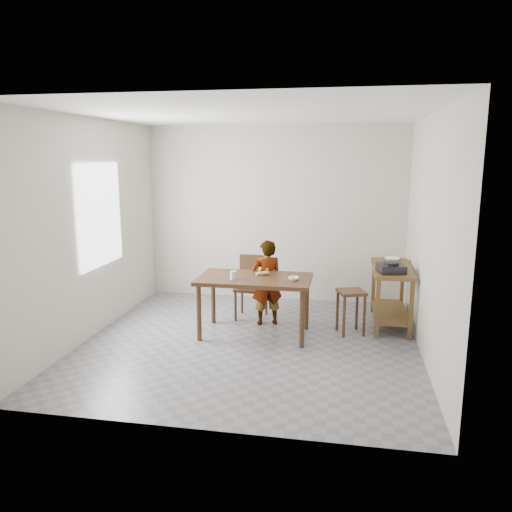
% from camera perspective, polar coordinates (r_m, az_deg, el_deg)
% --- Properties ---
extents(floor, '(4.00, 4.00, 0.04)m').
position_cam_1_polar(floor, '(6.17, -0.68, -10.06)').
color(floor, slate).
rests_on(floor, ground).
extents(ceiling, '(4.00, 4.00, 0.04)m').
position_cam_1_polar(ceiling, '(5.76, -0.75, 16.21)').
color(ceiling, white).
rests_on(ceiling, wall_back).
extents(wall_back, '(4.00, 0.04, 2.70)m').
position_cam_1_polar(wall_back, '(7.78, 2.16, 4.85)').
color(wall_back, beige).
rests_on(wall_back, ground).
extents(wall_front, '(4.00, 0.04, 2.70)m').
position_cam_1_polar(wall_front, '(3.88, -6.47, -1.88)').
color(wall_front, beige).
rests_on(wall_front, ground).
extents(wall_left, '(0.04, 4.00, 2.70)m').
position_cam_1_polar(wall_left, '(6.51, -18.48, 2.97)').
color(wall_left, beige).
rests_on(wall_left, ground).
extents(wall_right, '(0.04, 4.00, 2.70)m').
position_cam_1_polar(wall_right, '(5.78, 19.37, 1.92)').
color(wall_right, beige).
rests_on(wall_right, ground).
extents(window_pane, '(0.02, 1.10, 1.30)m').
position_cam_1_polar(window_pane, '(6.64, -17.35, 4.51)').
color(window_pane, white).
rests_on(window_pane, wall_left).
extents(dining_table, '(1.40, 0.80, 0.75)m').
position_cam_1_polar(dining_table, '(6.32, -0.16, -5.74)').
color(dining_table, '#402716').
rests_on(dining_table, floor).
extents(prep_counter, '(0.50, 1.20, 0.80)m').
position_cam_1_polar(prep_counter, '(6.91, 15.14, -4.42)').
color(prep_counter, brown).
rests_on(prep_counter, floor).
extents(child, '(0.49, 0.41, 1.15)m').
position_cam_1_polar(child, '(6.66, 1.23, -3.05)').
color(child, silver).
rests_on(child, floor).
extents(dining_chair, '(0.44, 0.44, 0.86)m').
position_cam_1_polar(dining_chair, '(6.95, -0.56, -3.66)').
color(dining_chair, '#402716').
rests_on(dining_chair, floor).
extents(stool, '(0.41, 0.41, 0.56)m').
position_cam_1_polar(stool, '(6.50, 10.77, -6.31)').
color(stool, '#402716').
rests_on(stool, floor).
extents(glass_tumbler, '(0.10, 0.10, 0.10)m').
position_cam_1_polar(glass_tumbler, '(6.11, -2.59, -2.21)').
color(glass_tumbler, silver).
rests_on(glass_tumbler, dining_table).
extents(small_bowl, '(0.15, 0.15, 0.04)m').
position_cam_1_polar(small_bowl, '(6.08, 4.30, -2.59)').
color(small_bowl, white).
rests_on(small_bowl, dining_table).
extents(banana, '(0.22, 0.19, 0.07)m').
position_cam_1_polar(banana, '(6.31, 0.73, -1.92)').
color(banana, yellow).
rests_on(banana, dining_table).
extents(serving_bowl, '(0.22, 0.22, 0.05)m').
position_cam_1_polar(serving_bowl, '(7.16, 15.27, -0.38)').
color(serving_bowl, white).
rests_on(serving_bowl, prep_counter).
extents(gas_burner, '(0.37, 0.37, 0.10)m').
position_cam_1_polar(gas_burner, '(6.46, 15.18, -1.39)').
color(gas_burner, black).
rests_on(gas_burner, prep_counter).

